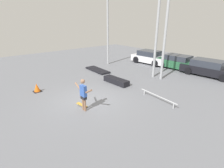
{
  "coord_description": "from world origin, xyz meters",
  "views": [
    {
      "loc": [
        8.11,
        -5.0,
        4.57
      ],
      "look_at": [
        0.34,
        1.6,
        0.79
      ],
      "focal_mm": 28.0,
      "sensor_mm": 36.0,
      "label": 1
    }
  ],
  "objects": [
    {
      "name": "grind_box",
      "position": [
        -1.2,
        3.31,
        0.2
      ],
      "size": [
        2.26,
        0.7,
        0.41
      ],
      "primitive_type": "cube",
      "rotation": [
        0.0,
        0.0,
        0.03
      ],
      "color": "black",
      "rests_on": "ground_plane"
    },
    {
      "name": "parked_car_green",
      "position": [
        -0.42,
        10.73,
        0.65
      ],
      "size": [
        4.32,
        1.93,
        1.34
      ],
      "rotation": [
        0.0,
        0.0,
        0.03
      ],
      "color": "#28603D",
      "rests_on": "ground_plane"
    },
    {
      "name": "canopy_support_left",
      "position": [
        -3.41,
        6.77,
        4.05
      ],
      "size": [
        6.25,
        0.2,
        6.64
      ],
      "color": "#A5A8AD",
      "rests_on": "ground_plane"
    },
    {
      "name": "parked_car_white",
      "position": [
        -3.68,
        10.47,
        0.67
      ],
      "size": [
        4.07,
        2.23,
        1.39
      ],
      "rotation": [
        0.0,
        0.0,
        0.07
      ],
      "color": "white",
      "rests_on": "ground_plane"
    },
    {
      "name": "ground_plane",
      "position": [
        0.0,
        0.0,
        0.0
      ],
      "size": [
        36.0,
        36.0,
        0.0
      ],
      "primitive_type": "plane",
      "color": "slate"
    },
    {
      "name": "skateboarder",
      "position": [
        0.84,
        -0.77,
        0.99
      ],
      "size": [
        1.48,
        0.23,
        1.76
      ],
      "rotation": [
        0.0,
        0.0,
        0.06
      ],
      "color": "#8C664C",
      "rests_on": "ground_plane"
    },
    {
      "name": "parked_car_black",
      "position": [
        2.43,
        10.65,
        0.65
      ],
      "size": [
        4.54,
        2.12,
        1.36
      ],
      "rotation": [
        0.0,
        0.0,
        0.06
      ],
      "color": "black",
      "rests_on": "ground_plane"
    },
    {
      "name": "grind_rail",
      "position": [
        2.7,
        3.16,
        0.28
      ],
      "size": [
        2.72,
        0.34,
        0.35
      ],
      "rotation": [
        0.0,
        0.0,
        -0.1
      ],
      "color": "#B7BABF",
      "rests_on": "ground_plane"
    },
    {
      "name": "skateboard",
      "position": [
        0.31,
        -0.61,
        0.06
      ],
      "size": [
        0.82,
        0.32,
        0.08
      ],
      "rotation": [
        0.0,
        0.0,
        0.12
      ],
      "color": "gold",
      "rests_on": "ground_plane"
    },
    {
      "name": "canopy_support_right",
      "position": [
        3.41,
        6.77,
        4.05
      ],
      "size": [
        6.25,
        0.2,
        6.64
      ],
      "color": "#A5A8AD",
      "rests_on": "ground_plane"
    },
    {
      "name": "manual_pad",
      "position": [
        -4.92,
        4.25,
        0.08
      ],
      "size": [
        2.91,
        1.11,
        0.15
      ],
      "primitive_type": "cube",
      "rotation": [
        0.0,
        0.0,
        -0.05
      ],
      "color": "black",
      "rests_on": "ground_plane"
    },
    {
      "name": "traffic_cone",
      "position": [
        -3.42,
        -1.82,
        0.28
      ],
      "size": [
        0.49,
        0.49,
        0.58
      ],
      "color": "black",
      "rests_on": "ground_plane"
    }
  ]
}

